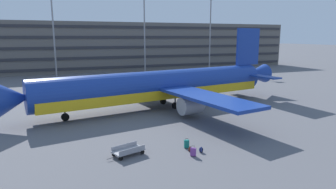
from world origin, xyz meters
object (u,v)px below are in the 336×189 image
object	(u,v)px
backpack_small	(190,149)
baggage_cart	(128,150)
suitcase_orange	(193,152)
suitcase_red	(187,144)
backpack_upright	(201,150)
airliner	(163,86)

from	to	relation	value
backpack_small	baggage_cart	distance (m)	5.25
suitcase_orange	suitcase_red	bearing A→B (deg)	81.99
backpack_small	baggage_cart	size ratio (longest dim) A/B	0.15
suitcase_orange	backpack_upright	bearing A→B (deg)	26.68
suitcase_red	baggage_cart	distance (m)	5.22
backpack_upright	airliner	bearing A→B (deg)	80.54
airliner	backpack_small	world-z (taller)	airliner
airliner	suitcase_red	bearing A→B (deg)	-102.91
suitcase_orange	backpack_small	distance (m)	1.06
suitcase_orange	airliner	bearing A→B (deg)	77.61
suitcase_red	baggage_cart	size ratio (longest dim) A/B	0.28
suitcase_red	backpack_small	bearing A→B (deg)	-96.10
airliner	backpack_upright	distance (m)	17.15
airliner	backpack_upright	bearing A→B (deg)	-99.46
suitcase_orange	baggage_cart	world-z (taller)	suitcase_orange
backpack_upright	backpack_small	size ratio (longest dim) A/B	1.04
suitcase_orange	backpack_upright	distance (m)	1.12
backpack_upright	backpack_small	bearing A→B (deg)	146.84
airliner	backpack_upright	size ratio (longest dim) A/B	75.11
airliner	backpack_small	size ratio (longest dim) A/B	77.80
airliner	suitcase_red	world-z (taller)	airliner
suitcase_red	backpack_upright	world-z (taller)	suitcase_red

